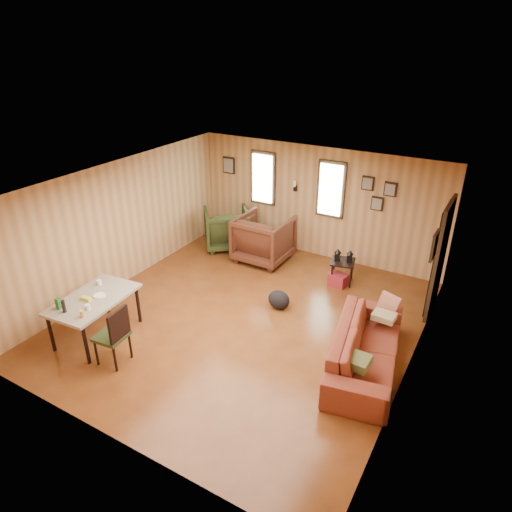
{
  "coord_description": "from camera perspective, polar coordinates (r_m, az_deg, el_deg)",
  "views": [
    {
      "loc": [
        3.47,
        -5.6,
        4.49
      ],
      "look_at": [
        0.0,
        0.4,
        1.05
      ],
      "focal_mm": 32.0,
      "sensor_mm": 36.0,
      "label": 1
    }
  ],
  "objects": [
    {
      "name": "cooler",
      "position": [
        9.05,
        10.22,
        -2.93
      ],
      "size": [
        0.38,
        0.3,
        0.25
      ],
      "rotation": [
        0.0,
        0.0,
        -0.18
      ],
      "color": "maroon",
      "rests_on": "ground"
    },
    {
      "name": "side_table",
      "position": [
        9.0,
        10.85,
        -0.49
      ],
      "size": [
        0.55,
        0.55,
        0.72
      ],
      "rotation": [
        0.0,
        0.0,
        0.25
      ],
      "color": "black",
      "rests_on": "ground"
    },
    {
      "name": "dining_table",
      "position": [
        7.66,
        -19.72,
        -5.41
      ],
      "size": [
        0.95,
        1.46,
        0.92
      ],
      "rotation": [
        0.0,
        0.0,
        0.08
      ],
      "color": "gray",
      "rests_on": "ground"
    },
    {
      "name": "sofa_pillows",
      "position": [
        6.99,
        14.26,
        -9.3
      ],
      "size": [
        0.43,
        1.75,
        0.36
      ],
      "rotation": [
        0.0,
        0.0,
        -0.04
      ],
      "color": "#48522D",
      "rests_on": "sofa"
    },
    {
      "name": "recliner_green",
      "position": [
        10.38,
        -3.71,
        3.68
      ],
      "size": [
        1.31,
        1.3,
        0.99
      ],
      "primitive_type": "imported",
      "rotation": [
        0.0,
        0.0,
        -2.46
      ],
      "color": "#293417",
      "rests_on": "ground"
    },
    {
      "name": "room",
      "position": [
        7.5,
        0.64,
        0.41
      ],
      "size": [
        5.54,
        6.04,
        2.44
      ],
      "color": "brown",
      "rests_on": "ground"
    },
    {
      "name": "recliner_brown",
      "position": [
        9.71,
        0.98,
        2.44
      ],
      "size": [
        1.08,
        1.01,
        1.1
      ],
      "primitive_type": "imported",
      "rotation": [
        0.0,
        0.0,
        3.13
      ],
      "color": "#472315",
      "rests_on": "ground"
    },
    {
      "name": "dining_chair",
      "position": [
        7.04,
        -17.27,
        -9.2
      ],
      "size": [
        0.47,
        0.47,
        0.95
      ],
      "rotation": [
        0.0,
        0.0,
        0.09
      ],
      "color": "#293417",
      "rests_on": "ground"
    },
    {
      "name": "backpack",
      "position": [
        8.18,
        2.87,
        -5.48
      ],
      "size": [
        0.48,
        0.41,
        0.35
      ],
      "rotation": [
        0.0,
        0.0,
        -0.32
      ],
      "color": "black",
      "rests_on": "ground"
    },
    {
      "name": "sofa",
      "position": [
        6.91,
        13.68,
        -10.34
      ],
      "size": [
        1.05,
        2.34,
        0.88
      ],
      "primitive_type": "imported",
      "rotation": [
        0.0,
        0.0,
        1.75
      ],
      "color": "maroon",
      "rests_on": "ground"
    },
    {
      "name": "end_table",
      "position": [
        10.11,
        0.03,
        2.42
      ],
      "size": [
        0.63,
        0.6,
        0.69
      ],
      "rotation": [
        0.0,
        0.0,
        0.22
      ],
      "color": "black",
      "rests_on": "ground"
    }
  ]
}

